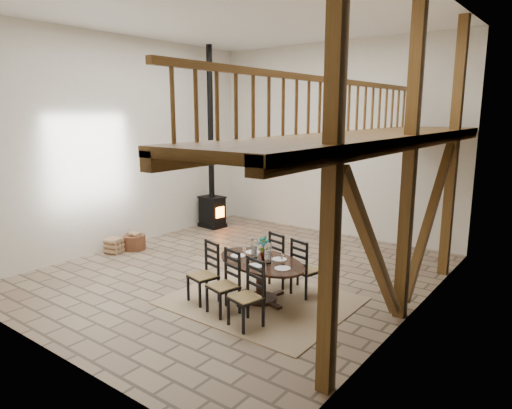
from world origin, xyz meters
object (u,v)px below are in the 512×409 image
Objects in this scene: wood_stove at (212,188)px; log_basket at (134,242)px; dining_table at (256,280)px; log_stack at (114,246)px.

wood_stove is 9.43× the size of log_basket.
wood_stove is at bearing 154.43° from dining_table.
wood_stove is (-4.20, 3.49, 0.71)m from dining_table.
log_basket is 0.50m from log_stack.
dining_table reaches higher than log_basket.
wood_stove reaches higher than log_stack.
dining_table is 5.32× the size of log_stack.
log_stack is at bearing -106.81° from log_basket.
log_basket reaches higher than log_stack.
log_basket is at bearing 73.19° from log_stack.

